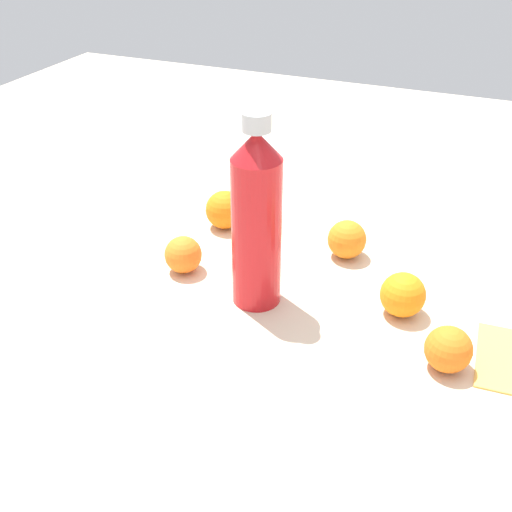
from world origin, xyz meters
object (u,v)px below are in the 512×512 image
(orange_2, at_px, (225,210))
(orange_4, at_px, (183,255))
(orange_0, at_px, (347,239))
(orange_1, at_px, (448,349))
(orange_3, at_px, (403,295))
(water_bottle, at_px, (256,219))

(orange_2, relative_size, orange_4, 1.15)
(orange_2, bearing_deg, orange_0, 86.35)
(orange_1, xyz_separation_m, orange_3, (-0.10, -0.08, 0.00))
(orange_3, xyz_separation_m, orange_4, (0.02, -0.36, -0.00))
(orange_1, relative_size, orange_4, 1.02)
(orange_1, bearing_deg, orange_2, -118.86)
(orange_4, bearing_deg, orange_2, -179.59)
(orange_1, xyz_separation_m, orange_2, (-0.24, -0.44, 0.00))
(orange_0, distance_m, orange_2, 0.24)
(water_bottle, xyz_separation_m, orange_2, (-0.20, -0.15, -0.11))
(orange_0, bearing_deg, orange_4, -57.83)
(water_bottle, bearing_deg, orange_0, 115.22)
(orange_1, bearing_deg, orange_4, -100.13)
(orange_4, bearing_deg, orange_0, 122.17)
(orange_0, xyz_separation_m, orange_4, (0.15, -0.24, -0.00))
(orange_0, height_order, orange_3, orange_3)
(orange_1, height_order, orange_2, orange_2)
(water_bottle, distance_m, orange_4, 0.18)
(orange_1, bearing_deg, orange_3, -140.76)
(water_bottle, xyz_separation_m, orange_0, (-0.18, 0.09, -0.11))
(orange_0, relative_size, orange_3, 0.98)
(orange_1, height_order, orange_3, orange_3)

